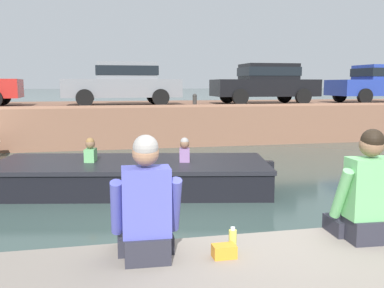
# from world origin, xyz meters

# --- Properties ---
(ground_plane) EXTENTS (400.00, 400.00, 0.00)m
(ground_plane) POSITION_xyz_m (0.00, 5.25, 0.00)
(ground_plane) COLOR #384C47
(far_quay_wall) EXTENTS (60.00, 6.00, 1.36)m
(far_quay_wall) POSITION_xyz_m (0.00, 13.50, 0.68)
(far_quay_wall) COLOR brown
(far_quay_wall) RESTS_ON ground
(far_wall_coping) EXTENTS (60.00, 0.24, 0.08)m
(far_wall_coping) POSITION_xyz_m (0.00, 10.62, 1.40)
(far_wall_coping) COLOR #9F6C52
(far_wall_coping) RESTS_ON far_quay_wall
(motorboat_passing) EXTENTS (6.68, 3.11, 1.06)m
(motorboat_passing) POSITION_xyz_m (-1.42, 5.07, 0.29)
(motorboat_passing) COLOR black
(motorboat_passing) RESTS_ON ground
(car_left_inner_grey) EXTENTS (4.17, 1.97, 1.54)m
(car_left_inner_grey) POSITION_xyz_m (-0.88, 12.31, 2.20)
(car_left_inner_grey) COLOR slate
(car_left_inner_grey) RESTS_ON far_quay_wall
(car_centre_black) EXTENTS (4.02, 2.01, 1.54)m
(car_centre_black) POSITION_xyz_m (4.59, 12.31, 2.20)
(car_centre_black) COLOR black
(car_centre_black) RESTS_ON far_quay_wall
(car_right_inner_blue) EXTENTS (4.13, 1.99, 1.54)m
(car_right_inner_blue) POSITION_xyz_m (9.68, 12.31, 2.20)
(car_right_inner_blue) COLOR #233893
(car_right_inner_blue) RESTS_ON far_quay_wall
(mooring_bollard_mid) EXTENTS (0.15, 0.15, 0.45)m
(mooring_bollard_mid) POSITION_xyz_m (1.42, 10.75, 1.60)
(mooring_bollard_mid) COLOR #2D2B28
(mooring_bollard_mid) RESTS_ON far_quay_wall
(person_seated_left) EXTENTS (0.54, 0.53, 0.96)m
(person_seated_left) POSITION_xyz_m (-1.42, -0.36, 1.16)
(person_seated_left) COLOR #282833
(person_seated_left) RESTS_ON near_quay
(person_seated_right) EXTENTS (0.55, 0.54, 0.96)m
(person_seated_right) POSITION_xyz_m (0.46, -0.34, 1.16)
(person_seated_right) COLOR #282833
(person_seated_right) RESTS_ON near_quay
(bottle_drink) EXTENTS (0.06, 0.06, 0.20)m
(bottle_drink) POSITION_xyz_m (-0.74, -0.38, 0.88)
(bottle_drink) COLOR #CCC64C
(bottle_drink) RESTS_ON near_quay
(snack_bag) EXTENTS (0.18, 0.12, 0.10)m
(snack_bag) POSITION_xyz_m (-0.83, -0.47, 0.84)
(snack_bag) COLOR orange
(snack_bag) RESTS_ON near_quay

